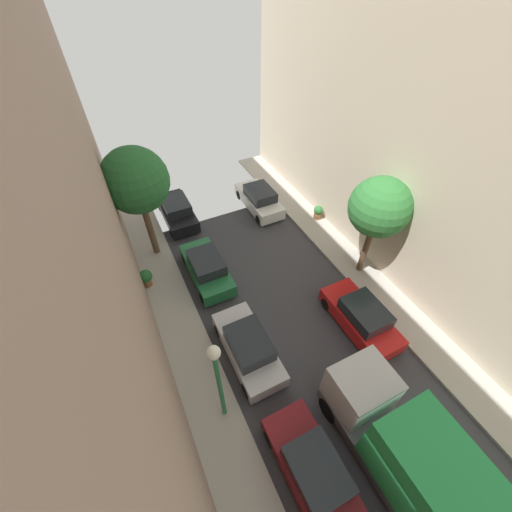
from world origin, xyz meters
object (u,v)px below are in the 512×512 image
delivery_truck (415,463)px  potted_plant_2 (146,277)px  parked_car_left_4 (207,268)px  parked_car_right_1 (361,317)px  parked_car_left_5 (177,211)px  street_tree_2 (136,181)px  parked_car_right_2 (259,199)px  street_tree_1 (379,208)px  potted_plant_3 (318,212)px  parked_car_left_3 (248,347)px  parked_car_left_2 (313,471)px  lamp_post (218,375)px

delivery_truck → potted_plant_2: bearing=115.0°
parked_car_left_4 → parked_car_right_1: (5.40, -6.19, 0.00)m
parked_car_left_5 → street_tree_2: 5.29m
delivery_truck → street_tree_2: size_ratio=1.02×
parked_car_right_1 → parked_car_right_2: size_ratio=1.00×
parked_car_left_4 → parked_car_right_2: (5.40, 4.42, 0.00)m
parked_car_left_4 → street_tree_1: 9.18m
parked_car_right_2 → potted_plant_3: (2.84, -2.88, -0.09)m
parked_car_right_1 → potted_plant_2: size_ratio=4.07×
parked_car_left_3 → parked_car_right_1: (5.40, -0.96, 0.00)m
parked_car_right_1 → delivery_truck: delivery_truck is taller
parked_car_left_3 → street_tree_1: (7.76, 1.92, 3.63)m
parked_car_left_2 → street_tree_2: bearing=98.7°
parked_car_left_2 → potted_plant_3: bearing=55.2°
street_tree_1 → street_tree_2: 11.73m
delivery_truck → street_tree_2: bearing=107.9°
potted_plant_2 → potted_plant_3: potted_plant_2 is taller
parked_car_right_1 → potted_plant_3: (2.84, 7.73, -0.09)m
parked_car_left_5 → potted_plant_2: (-3.09, -4.86, 0.02)m
street_tree_2 → parked_car_right_1: bearing=-51.3°
street_tree_1 → lamp_post: 10.40m
parked_car_right_2 → parked_car_left_5: bearing=167.6°
potted_plant_2 → lamp_post: 8.36m
parked_car_right_1 → lamp_post: 7.85m
potted_plant_2 → lamp_post: size_ratio=0.21×
parked_car_left_5 → parked_car_right_1: bearing=-65.4°
parked_car_left_5 → delivery_truck: size_ratio=0.64×
parked_car_right_2 → potted_plant_2: (-8.49, -3.67, 0.02)m
parked_car_left_5 → parked_car_right_1: 12.97m
delivery_truck → street_tree_1: street_tree_1 is taller
parked_car_left_2 → parked_car_right_2: (5.40, 14.72, 0.00)m
street_tree_2 → parked_car_left_3: bearing=-76.2°
parked_car_right_2 → street_tree_1: street_tree_1 is taller
parked_car_left_4 → parked_car_left_5: same height
parked_car_left_2 → parked_car_left_5: 15.91m
parked_car_left_3 → parked_car_left_4: same height
parked_car_left_3 → lamp_post: (-1.90, -1.83, 2.75)m
parked_car_left_3 → parked_car_right_2: (5.40, 9.65, 0.00)m
parked_car_left_2 → potted_plant_3: 14.42m
parked_car_left_4 → parked_car_left_5: (0.00, 5.61, 0.00)m
potted_plant_2 → lamp_post: bearing=-81.4°
parked_car_right_2 → lamp_post: bearing=-122.4°
parked_car_left_5 → parked_car_right_1: size_ratio=1.00×
parked_car_left_3 → lamp_post: lamp_post is taller
parked_car_right_1 → parked_car_left_4: bearing=131.1°
parked_car_left_2 → street_tree_1: 11.05m
parked_car_left_3 → parked_car_left_5: 10.84m
parked_car_right_1 → delivery_truck: bearing=-116.3°
delivery_truck → potted_plant_3: bearing=67.2°
parked_car_left_2 → lamp_post: (-1.90, 3.24, 2.75)m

